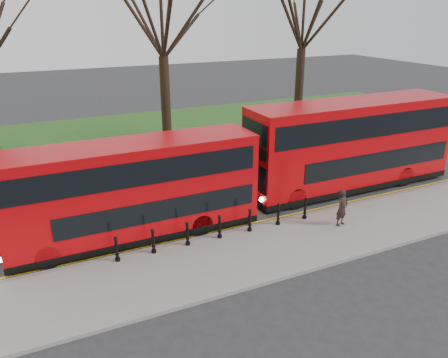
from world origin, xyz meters
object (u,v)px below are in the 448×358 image
bus_lead (134,191)px  bus_rear (351,145)px  bollard_row (220,227)px  pedestrian (342,208)px

bus_lead → bus_rear: 12.04m
bollard_row → pedestrian: bearing=-12.7°
bus_rear → bollard_row: bearing=-164.1°
bus_lead → bus_rear: bus_rear is taller
bollard_row → bus_lead: 3.90m
bus_rear → pedestrian: bearing=-133.0°
bus_rear → pedestrian: 5.35m
bus_lead → pedestrian: bus_lead is taller
bus_lead → pedestrian: bearing=-20.3°
bollard_row → bus_lead: (-3.06, 1.91, 1.47)m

